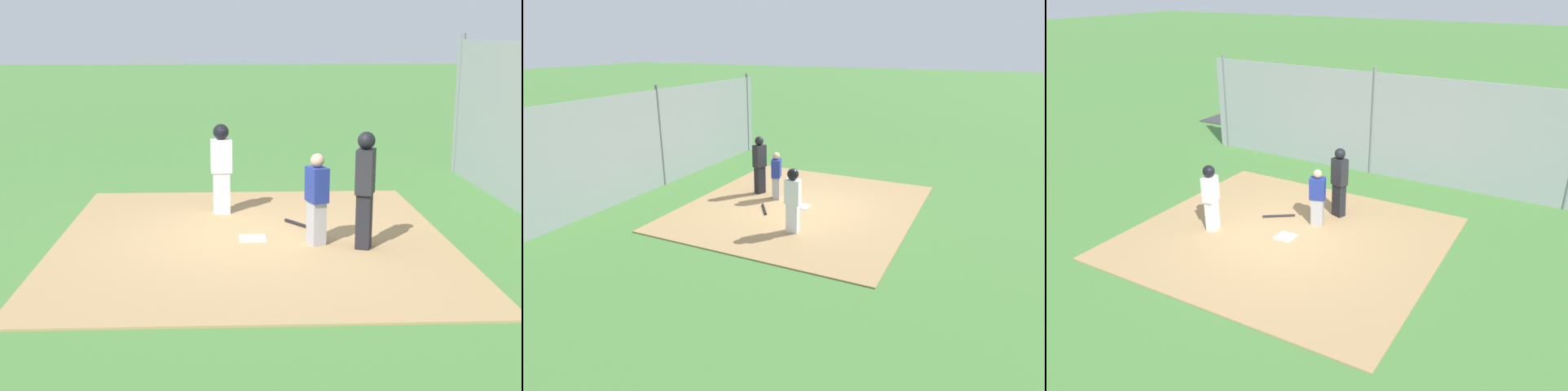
% 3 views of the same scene
% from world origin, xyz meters
% --- Properties ---
extents(ground_plane, '(140.00, 140.00, 0.00)m').
position_xyz_m(ground_plane, '(0.00, 0.00, 0.00)').
color(ground_plane, '#477A38').
extents(dirt_infield, '(7.20, 6.40, 0.03)m').
position_xyz_m(dirt_infield, '(0.00, 0.00, 0.01)').
color(dirt_infield, '#A88456').
rests_on(dirt_infield, ground_plane).
extents(home_plate, '(0.44, 0.44, 0.02)m').
position_xyz_m(home_plate, '(0.00, 0.00, 0.04)').
color(home_plate, white).
rests_on(home_plate, dirt_infield).
extents(catcher, '(0.44, 0.37, 1.47)m').
position_xyz_m(catcher, '(-0.33, -1.01, 0.78)').
color(catcher, '#9E9EA3').
rests_on(catcher, dirt_infield).
extents(umpire, '(0.45, 0.37, 1.85)m').
position_xyz_m(umpire, '(-0.57, -1.73, 1.01)').
color(umpire, black).
rests_on(umpire, dirt_infield).
extents(runner, '(0.30, 0.40, 1.69)m').
position_xyz_m(runner, '(1.78, 0.53, 1.00)').
color(runner, silver).
rests_on(runner, dirt_infield).
extents(baseball_bat, '(0.73, 0.53, 0.06)m').
position_xyz_m(baseball_bat, '(0.74, -0.87, 0.06)').
color(baseball_bat, black).
rests_on(baseball_bat, dirt_infield).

